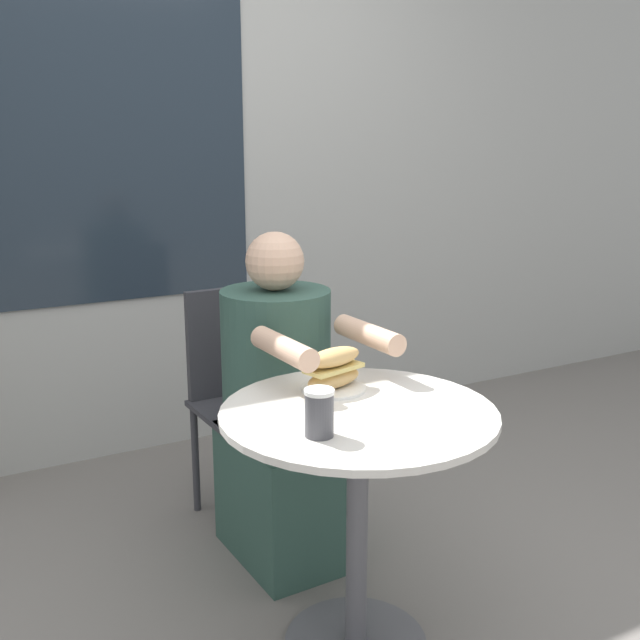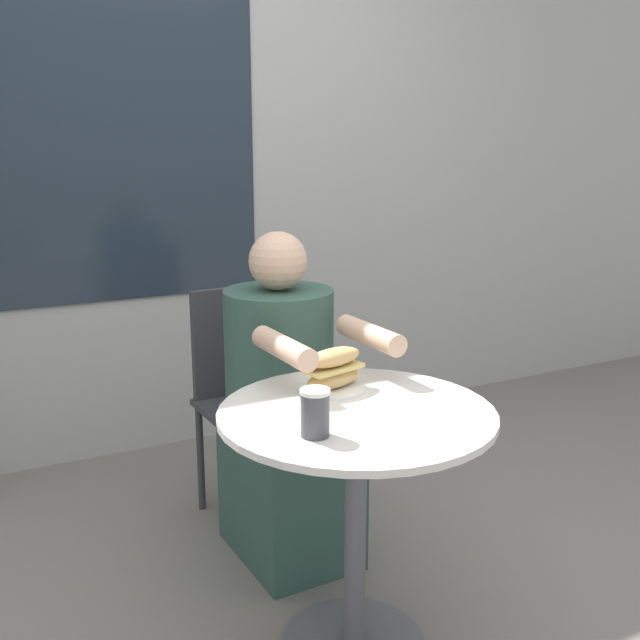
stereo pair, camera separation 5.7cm
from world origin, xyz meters
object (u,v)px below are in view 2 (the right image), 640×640
(sandwich_on_plate, at_px, (333,371))
(seated_diner, at_px, (285,421))
(diner_chair, at_px, (245,381))
(cafe_table, at_px, (356,476))
(drink_cup, at_px, (315,413))

(sandwich_on_plate, bearing_deg, seated_diner, 86.12)
(diner_chair, bearing_deg, cafe_table, 85.15)
(seated_diner, bearing_deg, drink_cup, 69.30)
(sandwich_on_plate, distance_m, drink_cup, 0.34)
(sandwich_on_plate, bearing_deg, drink_cup, -125.74)
(seated_diner, bearing_deg, cafe_table, 82.95)
(cafe_table, xyz_separation_m, seated_diner, (0.05, 0.57, -0.05))
(cafe_table, distance_m, diner_chair, 0.92)
(seated_diner, xyz_separation_m, drink_cup, (-0.23, -0.67, 0.30))
(seated_diner, height_order, drink_cup, seated_diner)
(seated_diner, bearing_deg, diner_chair, -91.29)
(diner_chair, bearing_deg, seated_diner, 88.71)
(cafe_table, height_order, sandwich_on_plate, sandwich_on_plate)
(diner_chair, height_order, seated_diner, seated_diner)
(cafe_table, height_order, diner_chair, diner_chair)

